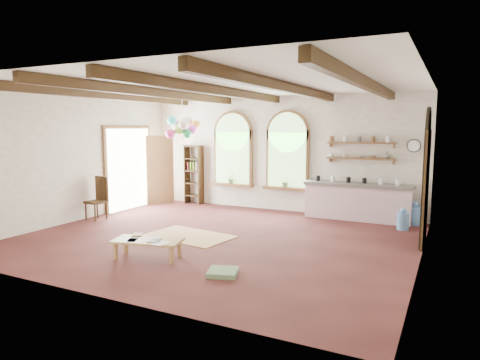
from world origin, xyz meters
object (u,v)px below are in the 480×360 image
Objects in this scene: kitchen_counter at (357,201)px; coffee_table at (148,242)px; side_chair at (97,207)px; balloon_cluster at (182,128)px.

kitchen_counter is 5.68m from coffee_table.
coffee_table is at bearing -118.37° from kitchen_counter.
coffee_table is 3.83m from side_chair.
side_chair is at bearing -120.82° from balloon_cluster.
balloon_cluster is at bearing -169.24° from kitchen_counter.
balloon_cluster is (1.24, 2.08, 2.02)m from side_chair.
kitchen_counter is 2.30× the size of balloon_cluster.
side_chair is (-3.25, 2.03, 0.01)m from coffee_table.
balloon_cluster is at bearing 59.18° from side_chair.
coffee_table is at bearing -31.96° from side_chair.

